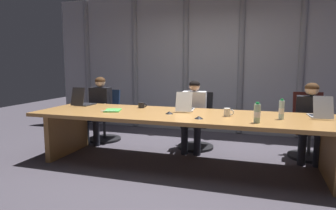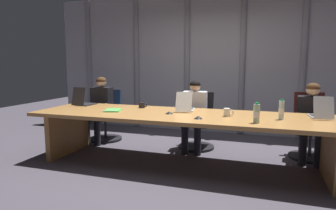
{
  "view_description": "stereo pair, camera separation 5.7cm",
  "coord_description": "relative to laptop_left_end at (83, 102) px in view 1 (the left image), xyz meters",
  "views": [
    {
      "loc": [
        1.06,
        -3.95,
        1.42
      ],
      "look_at": [
        -0.23,
        0.1,
        0.83
      ],
      "focal_mm": 32.11,
      "sensor_mm": 36.0,
      "label": 1
    },
    {
      "loc": [
        1.11,
        -3.93,
        1.42
      ],
      "look_at": [
        -0.23,
        0.1,
        0.83
      ],
      "focal_mm": 32.11,
      "sensor_mm": 36.0,
      "label": 2
    }
  ],
  "objects": [
    {
      "name": "water_bottle_secondary",
      "position": [
        3.05,
        -0.31,
        0.06
      ],
      "size": [
        0.07,
        0.07,
        0.26
      ],
      "color": "silver",
      "rests_on": "conference_table"
    },
    {
      "name": "conference_mic_left_side",
      "position": [
        2.06,
        -0.59,
        -0.04
      ],
      "size": [
        0.11,
        0.11,
        0.03
      ],
      "primitive_type": "cone",
      "color": "black",
      "rests_on": "conference_table"
    },
    {
      "name": "conference_table",
      "position": [
        1.77,
        -0.3,
        -0.19
      ],
      "size": [
        4.22,
        1.19,
        0.73
      ],
      "color": "#B77F42",
      "rests_on": "ground_plane"
    },
    {
      "name": "laptop_center",
      "position": [
        3.53,
        -0.04,
        -0.0
      ],
      "size": [
        0.26,
        0.41,
        0.29
      ],
      "rotation": [
        0.0,
        0.0,
        1.66
      ],
      "color": "#A8ADB7",
      "rests_on": "conference_table"
    },
    {
      "name": "conference_mic_middle",
      "position": [
        1.6,
        -0.35,
        -0.04
      ],
      "size": [
        0.11,
        0.11,
        0.03
      ],
      "primitive_type": "cone",
      "color": "black",
      "rests_on": "conference_table"
    },
    {
      "name": "person_center",
      "position": [
        3.5,
        0.5,
        -0.13
      ],
      "size": [
        0.44,
        0.57,
        1.14
      ],
      "rotation": [
        0.0,
        0.0,
        -1.65
      ],
      "color": "black",
      "rests_on": "ground_plane"
    },
    {
      "name": "office_chair_left_end",
      "position": [
        0.03,
        0.66,
        -0.44
      ],
      "size": [
        0.6,
        0.6,
        0.93
      ],
      "rotation": [
        0.0,
        0.0,
        -1.52
      ],
      "color": "navy",
      "rests_on": "ground_plane"
    },
    {
      "name": "coffee_mug_near",
      "position": [
        1.02,
        0.05,
        -0.02
      ],
      "size": [
        0.14,
        0.09,
        0.09
      ],
      "color": "black",
      "rests_on": "conference_table"
    },
    {
      "name": "office_chair_center",
      "position": [
        3.51,
        0.66,
        -0.42
      ],
      "size": [
        0.6,
        0.6,
        0.98
      ],
      "rotation": [
        0.0,
        0.0,
        -1.47
      ],
      "color": "#511E19",
      "rests_on": "ground_plane"
    },
    {
      "name": "water_bottle_primary",
      "position": [
        2.77,
        -0.63,
        0.05
      ],
      "size": [
        0.08,
        0.08,
        0.24
      ],
      "color": "#ADD1B2",
      "rests_on": "conference_table"
    },
    {
      "name": "person_left_mid",
      "position": [
        1.75,
        0.5,
        -0.14
      ],
      "size": [
        0.43,
        0.57,
        1.14
      ],
      "rotation": [
        0.0,
        0.0,
        -1.48
      ],
      "color": "silver",
      "rests_on": "ground_plane"
    },
    {
      "name": "coffee_mug_far",
      "position": [
        2.39,
        -0.3,
        -0.01
      ],
      "size": [
        0.13,
        0.08,
        0.11
      ],
      "color": "white",
      "rests_on": "conference_table"
    },
    {
      "name": "laptop_left_mid",
      "position": [
        1.74,
        -0.02,
        -0.0
      ],
      "size": [
        0.27,
        0.45,
        0.29
      ],
      "rotation": [
        0.0,
        0.0,
        1.67
      ],
      "color": "beige",
      "rests_on": "conference_table"
    },
    {
      "name": "office_chair_left_mid",
      "position": [
        1.77,
        0.66,
        -0.43
      ],
      "size": [
        0.6,
        0.6,
        0.93
      ],
      "rotation": [
        0.0,
        0.0,
        -1.65
      ],
      "color": "black",
      "rests_on": "ground_plane"
    },
    {
      "name": "spiral_notepad",
      "position": [
        0.73,
        -0.36,
        -0.05
      ],
      "size": [
        0.3,
        0.36,
        0.03
      ],
      "rotation": [
        0.0,
        0.0,
        0.31
      ],
      "color": "#4CB74C",
      "rests_on": "conference_table"
    },
    {
      "name": "laptop_left_end",
      "position": [
        0.0,
        0.0,
        0.0
      ],
      "size": [
        0.26,
        0.4,
        0.31
      ],
      "rotation": [
        0.0,
        0.0,
        1.51
      ],
      "color": "#2D2D33",
      "rests_on": "conference_table"
    },
    {
      "name": "ground_plane",
      "position": [
        1.77,
        -0.3,
        -0.79
      ],
      "size": [
        14.04,
        14.04,
        0.0
      ],
      "primitive_type": "plane",
      "color": "#47424C"
    },
    {
      "name": "curtain_backdrop",
      "position": [
        1.77,
        1.95,
        0.63
      ],
      "size": [
        7.02,
        0.17,
        2.84
      ],
      "color": "#9999A0",
      "rests_on": "ground_plane"
    },
    {
      "name": "person_left_end",
      "position": [
        -0.01,
        0.5,
        -0.12
      ],
      "size": [
        0.38,
        0.56,
        1.18
      ],
      "rotation": [
        0.0,
        0.0,
        -1.53
      ],
      "color": "black",
      "rests_on": "ground_plane"
    }
  ]
}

